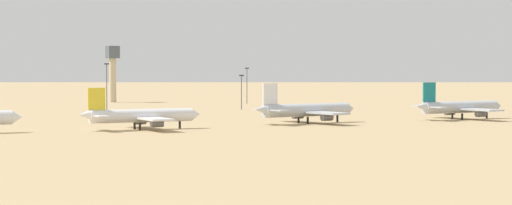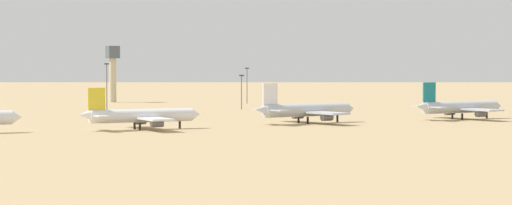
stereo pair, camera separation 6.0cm
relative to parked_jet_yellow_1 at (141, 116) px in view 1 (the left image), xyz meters
The scene contains 9 objects.
ground 54.51m from the parked_jet_yellow_1, 10.85° to the left, with size 4000.00×4000.00×0.00m, color tan.
ridge_center 1225.35m from the parked_jet_yellow_1, 66.49° to the left, with size 220.04×159.64×136.45m, color gray.
parked_jet_yellow_1 is the anchor object (origin of this frame).
parked_jet_white_2 51.90m from the parked_jet_yellow_1, ahead, with size 35.40×29.92×11.69m.
parked_jet_teal_3 104.65m from the parked_jet_yellow_1, ahead, with size 35.00×29.42×11.56m.
control_tower 197.19m from the parked_jet_yellow_1, 72.15° to the left, with size 5.20×5.20×25.73m.
light_pole_west 114.31m from the parked_jet_yellow_1, 74.78° to the left, with size 1.80×0.50×17.56m.
light_pole_mid 177.94m from the parked_jet_yellow_1, 53.32° to the left, with size 1.80×0.50×15.83m.
light_pole_east 119.44m from the parked_jet_yellow_1, 49.92° to the left, with size 1.80×0.50×13.20m.
Camera 1 is at (-146.14, -245.23, 16.41)m, focal length 68.20 mm.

